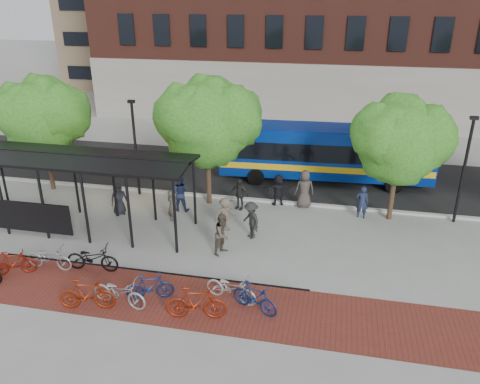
% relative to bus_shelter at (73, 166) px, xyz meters
% --- Properties ---
extents(ground, '(160.00, 160.00, 0.00)m').
position_rel_bus_shelter_xyz_m(ground, '(8.13, 0.48, -3.00)').
color(ground, '#9E9E99').
rests_on(ground, ground).
extents(asphalt_street, '(160.00, 8.00, 0.01)m').
position_rel_bus_shelter_xyz_m(asphalt_street, '(8.13, 8.48, -2.99)').
color(asphalt_street, black).
rests_on(asphalt_street, ground).
extents(curb, '(160.00, 0.25, 0.12)m').
position_rel_bus_shelter_xyz_m(curb, '(8.13, 4.48, -2.94)').
color(curb, '#B7B7B2').
rests_on(curb, ground).
extents(brick_strip, '(24.00, 3.00, 0.01)m').
position_rel_bus_shelter_xyz_m(brick_strip, '(6.13, -4.52, -3.00)').
color(brick_strip, maroon).
rests_on(brick_strip, ground).
extents(bike_rack_rail, '(12.00, 0.05, 0.95)m').
position_rel_bus_shelter_xyz_m(bike_rack_rail, '(4.83, -3.62, -3.00)').
color(bike_rack_rail, black).
rests_on(bike_rack_rail, ground).
extents(bus_shelter, '(10.60, 3.07, 3.60)m').
position_rel_bus_shelter_xyz_m(bus_shelter, '(0.00, 0.00, 0.00)').
color(bus_shelter, black).
rests_on(bus_shelter, ground).
extents(tree_a, '(4.90, 4.00, 6.18)m').
position_rel_bus_shelter_xyz_m(tree_a, '(-3.77, 3.83, 1.24)').
color(tree_a, '#382619').
rests_on(tree_a, ground).
extents(tree_b, '(5.15, 4.20, 6.47)m').
position_rel_bus_shelter_xyz_m(tree_b, '(5.23, 3.83, 1.46)').
color(tree_b, '#382619').
rests_on(tree_b, ground).
extents(tree_c, '(4.66, 3.80, 5.92)m').
position_rel_bus_shelter_xyz_m(tree_c, '(14.22, 3.83, 1.06)').
color(tree_c, '#382619').
rests_on(tree_c, ground).
extents(lamp_post_left, '(0.35, 0.20, 5.12)m').
position_rel_bus_shelter_xyz_m(lamp_post_left, '(1.13, 4.08, -0.25)').
color(lamp_post_left, black).
rests_on(lamp_post_left, ground).
extents(lamp_post_right, '(0.35, 0.20, 5.12)m').
position_rel_bus_shelter_xyz_m(lamp_post_right, '(17.13, 4.08, -0.25)').
color(lamp_post_right, black).
rests_on(lamp_post_right, ground).
extents(bus, '(11.92, 3.28, 3.19)m').
position_rel_bus_shelter_xyz_m(bus, '(10.77, 8.17, -1.17)').
color(bus, navy).
rests_on(bus, ground).
extents(bike_1, '(1.73, 1.09, 1.01)m').
position_rel_bus_shelter_xyz_m(bike_1, '(-0.47, -4.23, -2.50)').
color(bike_1, maroon).
rests_on(bike_1, ground).
extents(bike_2, '(1.94, 0.70, 1.01)m').
position_rel_bus_shelter_xyz_m(bike_2, '(0.64, -3.59, -2.49)').
color(bike_2, '#9B9B9D').
rests_on(bike_2, ground).
extents(bike_4, '(2.14, 0.86, 1.10)m').
position_rel_bus_shelter_xyz_m(bike_4, '(2.37, -3.35, -2.45)').
color(bike_4, black).
rests_on(bike_4, ground).
extents(bike_5, '(2.05, 0.93, 1.19)m').
position_rel_bus_shelter_xyz_m(bike_5, '(3.38, -5.63, -2.40)').
color(bike_5, maroon).
rests_on(bike_5, ground).
extents(bike_6, '(2.18, 1.04, 1.10)m').
position_rel_bus_shelter_xyz_m(bike_6, '(4.38, -5.22, -2.45)').
color(bike_6, '#9F9FA1').
rests_on(bike_6, ground).
extents(bike_7, '(1.73, 1.04, 1.01)m').
position_rel_bus_shelter_xyz_m(bike_7, '(5.28, -4.65, -2.50)').
color(bike_7, navy).
rests_on(bike_7, ground).
extents(bike_9, '(2.11, 0.91, 1.23)m').
position_rel_bus_shelter_xyz_m(bike_9, '(7.19, -5.34, -2.38)').
color(bike_9, maroon).
rests_on(bike_9, ground).
extents(bike_10, '(2.08, 1.19, 1.04)m').
position_rel_bus_shelter_xyz_m(bike_10, '(8.11, -4.14, -2.48)').
color(bike_10, '#BEBDC0').
rests_on(bike_10, ground).
extents(bike_11, '(1.84, 1.19, 1.08)m').
position_rel_bus_shelter_xyz_m(bike_11, '(9.03, -4.55, -2.46)').
color(bike_11, navy).
rests_on(bike_11, ground).
extents(pedestrian_0, '(0.95, 0.91, 1.64)m').
position_rel_bus_shelter_xyz_m(pedestrian_0, '(1.18, 1.58, -2.18)').
color(pedestrian_0, black).
rests_on(pedestrian_0, ground).
extents(pedestrian_1, '(0.71, 0.65, 1.62)m').
position_rel_bus_shelter_xyz_m(pedestrian_1, '(4.00, 1.31, -2.19)').
color(pedestrian_1, '#413C34').
rests_on(pedestrian_1, ground).
extents(pedestrian_2, '(0.97, 0.78, 1.90)m').
position_rel_bus_shelter_xyz_m(pedestrian_2, '(3.96, 2.60, -2.05)').
color(pedestrian_2, '#20294C').
rests_on(pedestrian_2, ground).
extents(pedestrian_3, '(1.20, 1.09, 1.62)m').
position_rel_bus_shelter_xyz_m(pedestrian_3, '(6.67, 0.98, -2.19)').
color(pedestrian_3, brown).
rests_on(pedestrian_3, ground).
extents(pedestrian_4, '(1.03, 0.67, 1.63)m').
position_rel_bus_shelter_xyz_m(pedestrian_4, '(6.82, 3.38, -2.18)').
color(pedestrian_4, '#252525').
rests_on(pedestrian_4, ground).
extents(pedestrian_5, '(1.60, 0.98, 1.65)m').
position_rel_bus_shelter_xyz_m(pedestrian_5, '(8.66, 4.28, -2.18)').
color(pedestrian_5, black).
rests_on(pedestrian_5, ground).
extents(pedestrian_6, '(1.07, 0.81, 1.97)m').
position_rel_bus_shelter_xyz_m(pedestrian_6, '(9.97, 4.28, -2.02)').
color(pedestrian_6, '#423835').
rests_on(pedestrian_6, ground).
extents(pedestrian_7, '(0.64, 0.47, 1.64)m').
position_rel_bus_shelter_xyz_m(pedestrian_7, '(12.79, 3.62, -2.18)').
color(pedestrian_7, '#1D2645').
rests_on(pedestrian_7, ground).
extents(pedestrian_8, '(1.00, 1.09, 1.81)m').
position_rel_bus_shelter_xyz_m(pedestrian_8, '(7.06, -1.02, -2.09)').
color(pedestrian_8, '#4D4439').
rests_on(pedestrian_8, ground).
extents(pedestrian_9, '(1.23, 1.26, 1.73)m').
position_rel_bus_shelter_xyz_m(pedestrian_9, '(7.94, 0.53, -2.13)').
color(pedestrian_9, '#262626').
rests_on(pedestrian_9, ground).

